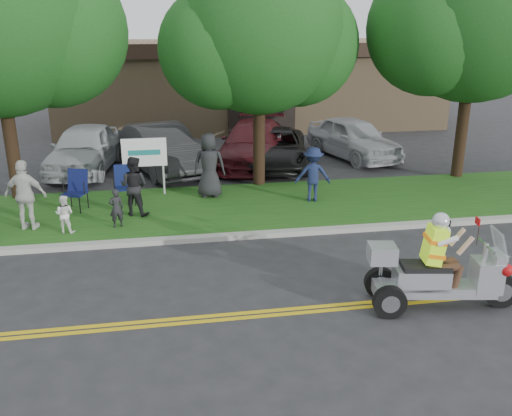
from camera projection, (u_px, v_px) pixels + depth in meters
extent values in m
plane|color=#28282B|center=(301.00, 297.00, 10.01)|extent=(120.00, 120.00, 0.00)
cube|color=gold|center=(309.00, 312.00, 9.47)|extent=(60.00, 0.10, 0.01)
cube|color=gold|center=(306.00, 308.00, 9.62)|extent=(60.00, 0.10, 0.01)
cube|color=#A8A89E|center=(269.00, 234.00, 12.84)|extent=(60.00, 0.25, 0.12)
cube|color=#1C5516|center=(254.00, 206.00, 14.84)|extent=(60.00, 4.00, 0.10)
cube|color=#9E7F5B|center=(247.00, 82.00, 27.41)|extent=(18.00, 8.00, 4.00)
cube|color=black|center=(262.00, 51.00, 23.09)|extent=(18.00, 0.30, 0.60)
cylinder|color=#332114|center=(8.00, 120.00, 14.75)|extent=(0.36, 0.36, 4.59)
sphere|color=#164B15|center=(51.00, 31.00, 14.51)|extent=(4.05, 4.05, 4.05)
cylinder|color=#332114|center=(259.00, 119.00, 16.13)|extent=(0.36, 0.36, 4.20)
sphere|color=#164B15|center=(259.00, 29.00, 15.31)|extent=(4.80, 4.80, 4.80)
sphere|color=#164B15|center=(298.00, 45.00, 15.93)|extent=(3.60, 3.60, 3.60)
sphere|color=#164B15|center=(218.00, 49.00, 15.10)|extent=(3.36, 3.36, 3.36)
cylinder|color=#332114|center=(465.00, 105.00, 16.90)|extent=(0.36, 0.36, 4.76)
sphere|color=#164B15|center=(477.00, 7.00, 15.97)|extent=(5.60, 5.60, 5.60)
sphere|color=#164B15|center=(511.00, 25.00, 16.64)|extent=(4.20, 4.20, 4.20)
sphere|color=#164B15|center=(434.00, 28.00, 15.75)|extent=(3.92, 3.92, 3.92)
cylinder|color=silver|center=(128.00, 180.00, 15.44)|extent=(0.06, 0.06, 1.10)
cylinder|color=silver|center=(164.00, 179.00, 15.60)|extent=(0.06, 0.06, 1.10)
cube|color=white|center=(144.00, 152.00, 15.27)|extent=(1.25, 0.06, 0.80)
cylinder|color=black|center=(501.00, 291.00, 9.57)|extent=(0.63, 0.25, 0.62)
cylinder|color=black|center=(390.00, 302.00, 9.22)|extent=(0.60, 0.25, 0.58)
cylinder|color=black|center=(380.00, 283.00, 9.92)|extent=(0.60, 0.25, 0.58)
cube|color=silver|center=(437.00, 289.00, 9.55)|extent=(2.01, 0.80, 0.19)
cube|color=silver|center=(421.00, 278.00, 9.48)|extent=(0.99, 0.62, 0.36)
cube|color=black|center=(425.00, 266.00, 9.41)|extent=(0.89, 0.57, 0.10)
cube|color=silver|center=(486.00, 275.00, 9.47)|extent=(0.54, 0.57, 0.57)
cube|color=silver|center=(499.00, 243.00, 9.28)|extent=(0.28, 0.50, 0.50)
cube|color=silver|center=(382.00, 253.00, 9.33)|extent=(0.53, 0.50, 0.31)
sphere|color=#B20C0F|center=(505.00, 269.00, 9.27)|extent=(0.23, 0.23, 0.23)
cube|color=#BCFF1A|center=(434.00, 245.00, 9.28)|extent=(0.42, 0.47, 0.67)
sphere|color=silver|center=(441.00, 221.00, 9.14)|extent=(0.30, 0.30, 0.30)
cylinder|color=black|center=(63.00, 204.00, 14.12)|extent=(0.03, 0.03, 0.44)
cylinder|color=black|center=(80.00, 205.00, 14.03)|extent=(0.03, 0.03, 0.44)
cylinder|color=black|center=(71.00, 199.00, 14.53)|extent=(0.03, 0.03, 0.44)
cylinder|color=black|center=(88.00, 200.00, 14.45)|extent=(0.03, 0.03, 0.44)
cube|color=#10164A|center=(74.00, 194.00, 14.21)|extent=(0.70, 0.67, 0.04)
cube|color=#10164A|center=(78.00, 180.00, 14.33)|extent=(0.58, 0.35, 0.60)
cylinder|color=black|center=(117.00, 199.00, 14.54)|extent=(0.03, 0.03, 0.44)
cylinder|color=black|center=(135.00, 198.00, 14.65)|extent=(0.03, 0.03, 0.44)
cylinder|color=black|center=(117.00, 194.00, 14.95)|extent=(0.03, 0.03, 0.44)
cylinder|color=black|center=(135.00, 193.00, 15.05)|extent=(0.03, 0.03, 0.44)
cube|color=#0F1947|center=(125.00, 188.00, 14.72)|extent=(0.58, 0.53, 0.04)
cube|color=#0F1947|center=(125.00, 175.00, 14.85)|extent=(0.56, 0.20, 0.59)
imported|color=black|center=(134.00, 186.00, 13.78)|extent=(0.91, 0.82, 1.53)
imported|color=silver|center=(26.00, 195.00, 12.78)|extent=(1.06, 0.61, 1.69)
imported|color=#192347|center=(313.00, 174.00, 14.90)|extent=(1.06, 0.72, 1.51)
imported|color=black|center=(209.00, 165.00, 15.21)|extent=(0.96, 0.69, 1.84)
imported|color=black|center=(116.00, 208.00, 13.02)|extent=(0.40, 0.32, 0.95)
imported|color=white|center=(64.00, 214.00, 12.69)|extent=(0.52, 0.45, 0.91)
imported|color=silver|center=(85.00, 148.00, 18.34)|extent=(2.48, 4.86, 1.58)
imported|color=#2A2B2D|center=(162.00, 149.00, 18.28)|extent=(3.18, 5.07, 1.58)
imported|color=black|center=(275.00, 148.00, 18.94)|extent=(3.04, 5.04, 1.31)
imported|color=#53131A|center=(253.00, 143.00, 19.29)|extent=(3.56, 5.53, 1.49)
imported|color=#B0B1B7|center=(353.00, 138.00, 20.18)|extent=(2.88, 4.76, 1.52)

